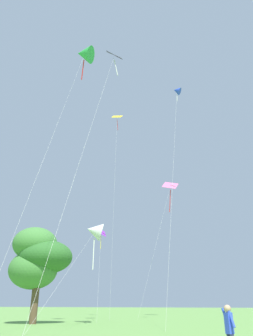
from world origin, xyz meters
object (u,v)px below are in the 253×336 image
kite_green_small (84,54)px  person_child_small (229,328)px  kite_pink_low (170,192)px  tree_right_cluster (38,258)px  kite_white_distant (94,231)px  kite_blue_delta (177,91)px  kite_black_large (113,62)px  kite_purple_streamer (101,236)px  kite_yellow_diamond (117,126)px

kite_green_small → person_child_small: size_ratio=17.73×
kite_pink_low → tree_right_cluster: kite_pink_low is taller
tree_right_cluster → kite_pink_low: bearing=74.2°
kite_green_small → tree_right_cluster: bearing=160.1°
kite_green_small → kite_white_distant: kite_green_small is taller
person_child_small → tree_right_cluster: tree_right_cluster is taller
kite_blue_delta → tree_right_cluster: kite_blue_delta is taller
kite_green_small → kite_white_distant: 18.91m
person_child_small → kite_green_small: bearing=138.4°
kite_black_large → kite_pink_low: kite_black_large is taller
kite_green_small → kite_purple_streamer: (-3.63, 11.35, -17.32)m
kite_blue_delta → kite_pink_low: bearing=112.5°
kite_purple_streamer → kite_pink_low: bearing=68.6°
kite_black_large → tree_right_cluster: bearing=154.8°
kite_yellow_diamond → kite_white_distant: kite_yellow_diamond is taller
kite_purple_streamer → person_child_small: (17.80, -23.95, -8.34)m
kite_blue_delta → kite_green_small: kite_green_small is taller
kite_black_large → kite_white_distant: (-4.62, 5.72, -13.56)m
kite_black_large → kite_pink_low: size_ratio=1.16×
kite_black_large → kite_blue_delta: (2.30, 12.71, 4.53)m
kite_white_distant → kite_green_small: bearing=-99.1°
kite_yellow_diamond → tree_right_cluster: bearing=-95.2°
kite_black_large → kite_purple_streamer: size_ratio=2.24×
kite_yellow_diamond → kite_pink_low: kite_yellow_diamond is taller
kite_green_small → kite_black_large: bearing=-29.9°
kite_purple_streamer → kite_white_distant: kite_purple_streamer is taller
kite_black_large → tree_right_cluster: size_ratio=2.75×
kite_black_large → kite_blue_delta: kite_blue_delta is taller
kite_black_large → kite_pink_low: (-3.65, 27.12, -3.46)m
kite_yellow_diamond → tree_right_cluster: size_ratio=3.42×
kite_purple_streamer → person_child_small: kite_purple_streamer is taller
person_child_small → kite_blue_delta: bearing=106.9°
kite_white_distant → kite_purple_streamer: bearing=115.5°
person_child_small → kite_white_distant: bearing=131.7°
kite_purple_streamer → tree_right_cluster: bearing=-97.6°
kite_purple_streamer → kite_blue_delta: bearing=-8.0°
kite_pink_low → kite_green_small: bearing=-93.3°
kite_yellow_diamond → kite_purple_streamer: 17.82m
kite_blue_delta → tree_right_cluster: (-12.28, -8.01, -20.39)m
kite_green_small → person_child_small: kite_green_small is taller
person_child_small → tree_right_cluster: bearing=143.0°
kite_white_distant → person_child_small: bearing=-48.3°
kite_yellow_diamond → person_child_small: (17.85, -27.99, -25.70)m
kite_blue_delta → kite_purple_streamer: kite_blue_delta is taller
kite_black_large → kite_blue_delta: 13.69m
kite_blue_delta → kite_black_large: bearing=-100.3°
kite_pink_low → person_child_small: size_ratio=12.83×
kite_purple_streamer → kite_white_distant: size_ratio=0.90×
kite_yellow_diamond → kite_black_large: size_ratio=1.24×
kite_pink_low → tree_right_cluster: size_ratio=2.37×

